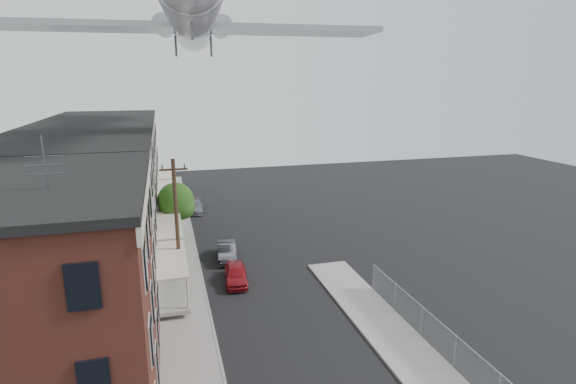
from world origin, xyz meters
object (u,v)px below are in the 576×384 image
Objects in this scene: car_mid at (227,251)px; car_far at (195,207)px; utility_pole at (177,223)px; airplane at (192,16)px; car_near at (236,274)px; street_tree at (177,202)px.

car_far is (-1.46, 14.14, -0.09)m from car_mid.
car_mid reaches higher than car_far.
airplane is (2.12, 6.19, 13.86)m from utility_pole.
car_near is 4.50m from car_mid.
car_far is (2.34, 18.30, -4.09)m from utility_pole.
car_near is at bearing -71.32° from street_tree.
utility_pole reaches higher than street_tree.
car_far is at bearing 76.50° from street_tree.
street_tree is 7.28m from car_mid.
car_far is at bearing 102.54° from car_mid.
car_far is at bearing 100.56° from car_near.
car_near is (3.80, -0.35, -4.02)m from utility_pole.
car_near reaches higher than car_far.
airplane reaches higher than car_mid.
street_tree is at bearing -99.78° from car_far.
car_near is 0.94× the size of car_mid.
airplane reaches higher than car_near.
utility_pole reaches higher than car_far.
airplane reaches higher than car_far.
street_tree is 1.29× the size of car_far.
car_mid is (0.00, 4.50, 0.02)m from car_near.
car_far is (-1.46, 18.64, -0.07)m from car_near.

